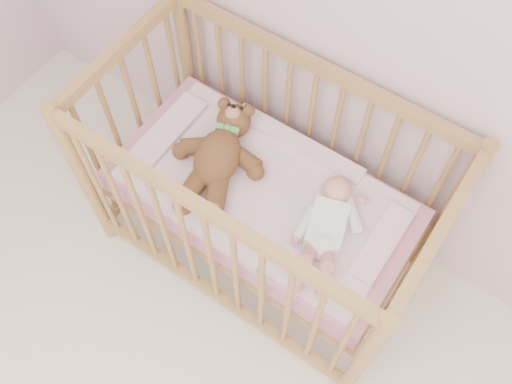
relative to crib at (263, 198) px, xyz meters
The scene contains 6 objects.
wall_back 0.99m from the crib, 52.87° to the left, with size 4.00×0.02×2.70m, color silver.
crib is the anchor object (origin of this frame).
mattress 0.01m from the crib, ahead, with size 1.22×0.62×0.13m, color #D0828E.
blanket 0.06m from the crib, ahead, with size 1.10×0.58×0.06m, color pink, non-canonical shape.
baby 0.33m from the crib, ahead, with size 0.25×0.52×0.12m, color white, non-canonical shape.
teddy_bear 0.25m from the crib, behind, with size 0.40×0.57×0.16m, color brown, non-canonical shape.
Camera 1 is at (0.30, 0.66, 2.53)m, focal length 40.00 mm.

